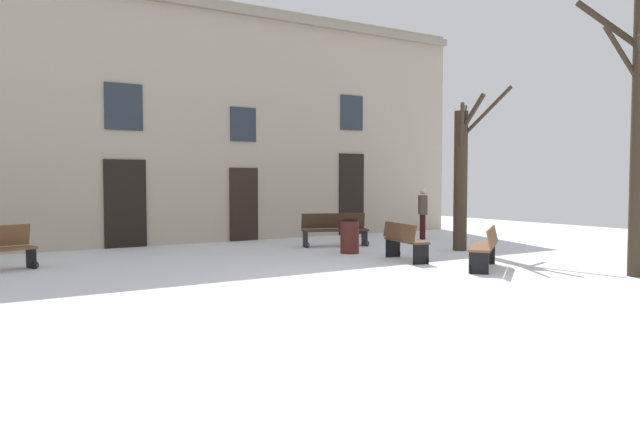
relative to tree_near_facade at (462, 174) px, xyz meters
name	(u,v)px	position (x,y,z in m)	size (l,w,h in m)	color
ground_plane	(377,290)	(-5.47, -3.45, -2.03)	(32.02, 32.02, 0.00)	white
building_facade	(185,119)	(-5.48, 5.69, 1.62)	(20.01, 0.60, 7.19)	tan
tree_near_facade	(462,174)	(0.00, 0.00, 0.00)	(1.96, 2.14, 4.26)	#382B1E
litter_bin	(350,236)	(-2.84, 1.08, -1.60)	(0.50, 0.50, 0.86)	#4C1E19
bench_by_litter_bin	(404,241)	(-2.60, -0.77, -1.57)	(0.76, 1.58, 0.88)	#51331E
bench_far_corner	(485,247)	(-2.01, -2.69, -1.57)	(1.65, 1.42, 0.88)	brown
bench_back_to_back_right	(335,229)	(-2.25, 2.64, -1.55)	(1.91, 1.07, 0.93)	#3D2819
person_strolling	(423,211)	(1.22, 2.86, -1.13)	(0.38, 0.44, 1.63)	#350F0F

